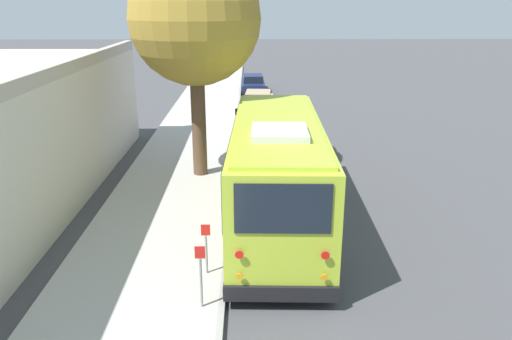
{
  "coord_description": "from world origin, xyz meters",
  "views": [
    {
      "loc": [
        -13.01,
        1.12,
        6.44
      ],
      "look_at": [
        2.18,
        0.88,
        1.3
      ],
      "focal_mm": 35.0,
      "sensor_mm": 36.0,
      "label": 1
    }
  ],
  "objects": [
    {
      "name": "ground_plane",
      "position": [
        0.0,
        0.0,
        0.0
      ],
      "size": [
        160.0,
        160.0,
        0.0
      ],
      "primitive_type": "plane",
      "color": "#474749"
    },
    {
      "name": "sidewalk_slab",
      "position": [
        0.0,
        3.83,
        0.07
      ],
      "size": [
        80.0,
        4.08,
        0.15
      ],
      "primitive_type": "cube",
      "color": "#B2AFA8",
      "rests_on": "ground"
    },
    {
      "name": "curb_strip",
      "position": [
        0.0,
        1.72,
        0.07
      ],
      "size": [
        80.0,
        0.14,
        0.15
      ],
      "primitive_type": "cube",
      "color": "#9D9A94",
      "rests_on": "ground"
    },
    {
      "name": "shuttle_bus",
      "position": [
        0.81,
        0.28,
        1.81
      ],
      "size": [
        9.16,
        2.85,
        3.39
      ],
      "rotation": [
        0.0,
        0.0,
        -0.03
      ],
      "color": "#ADC633",
      "rests_on": "ground"
    },
    {
      "name": "parked_sedan_gray",
      "position": [
        11.06,
        0.46,
        0.59
      ],
      "size": [
        4.26,
        1.99,
        1.27
      ],
      "rotation": [
        0.0,
        0.0,
        0.08
      ],
      "color": "slate",
      "rests_on": "ground"
    },
    {
      "name": "parked_sedan_tan",
      "position": [
        17.14,
        0.51,
        0.59
      ],
      "size": [
        4.74,
        2.01,
        1.28
      ],
      "rotation": [
        0.0,
        0.0,
        -0.06
      ],
      "color": "tan",
      "rests_on": "ground"
    },
    {
      "name": "parked_sedan_navy",
      "position": [
        24.55,
        0.76,
        0.58
      ],
      "size": [
        4.47,
        1.82,
        1.26
      ],
      "rotation": [
        0.0,
        0.0,
        0.03
      ],
      "color": "#19234C",
      "rests_on": "ground"
    },
    {
      "name": "street_tree",
      "position": [
        5.33,
        2.97,
        6.15
      ],
      "size": [
        4.64,
        4.64,
        8.73
      ],
      "color": "brown",
      "rests_on": "sidewalk_slab"
    },
    {
      "name": "sign_post_near",
      "position": [
        -3.67,
        2.15,
        0.9
      ],
      "size": [
        0.06,
        0.22,
        1.45
      ],
      "color": "gray",
      "rests_on": "sidewalk_slab"
    },
    {
      "name": "sign_post_far",
      "position": [
        -2.24,
        2.15,
        0.82
      ],
      "size": [
        0.06,
        0.22,
        1.29
      ],
      "color": "gray",
      "rests_on": "sidewalk_slab"
    }
  ]
}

